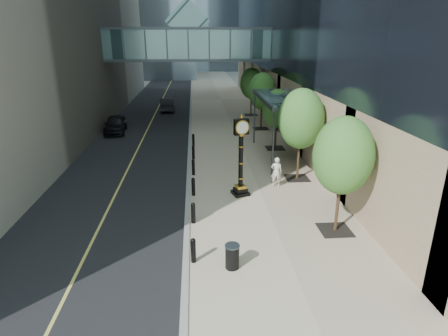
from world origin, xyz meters
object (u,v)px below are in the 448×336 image
at_px(pedestrian, 276,172).
at_px(car_near, 115,124).
at_px(car_far, 167,105).
at_px(street_clock, 241,162).
at_px(trash_bin, 232,257).

height_order(pedestrian, car_near, pedestrian).
bearing_deg(car_far, car_near, 64.68).
height_order(car_near, car_far, car_near).
relative_size(street_clock, car_far, 1.00).
distance_m(street_clock, car_far, 25.79).
bearing_deg(car_near, car_far, 63.82).
relative_size(pedestrian, car_far, 0.40).
bearing_deg(car_near, pedestrian, -54.81).
relative_size(street_clock, pedestrian, 2.51).
xyz_separation_m(street_clock, trash_bin, (-1.11, -6.80, -1.45)).
height_order(trash_bin, car_near, car_near).
distance_m(trash_bin, car_far, 32.25).
distance_m(pedestrian, car_near, 18.20).
distance_m(car_near, car_far, 10.91).
bearing_deg(street_clock, car_far, 86.20).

